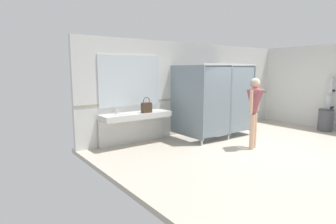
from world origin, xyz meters
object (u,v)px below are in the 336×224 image
(paper_towel_dispenser_lower, at_px, (331,102))
(soap_dispenser, at_px, (151,107))
(paper_cup, at_px, (145,111))
(handbag, at_px, (147,107))
(trash_bin, at_px, (325,120))
(person_standing, at_px, (254,104))
(paper_towel_dispenser_upper, at_px, (332,85))

(paper_towel_dispenser_lower, relative_size, soap_dispenser, 2.34)
(paper_cup, bearing_deg, handbag, -64.99)
(trash_bin, distance_m, person_standing, 3.53)
(paper_towel_dispenser_lower, bearing_deg, paper_cup, 160.43)
(person_standing, bearing_deg, paper_cup, 135.23)
(paper_towel_dispenser_upper, distance_m, person_standing, 3.73)
(paper_towel_dispenser_lower, bearing_deg, handbag, 160.76)
(soap_dispenser, bearing_deg, trash_bin, -24.24)
(paper_towel_dispenser_upper, distance_m, handbag, 5.93)
(soap_dispenser, relative_size, paper_cup, 1.81)
(paper_towel_dispenser_lower, bearing_deg, person_standing, 178.17)
(paper_towel_dispenser_lower, bearing_deg, paper_towel_dispenser_upper, 90.00)
(paper_towel_dispenser_lower, distance_m, handbag, 5.92)
(person_standing, xyz_separation_m, handbag, (-1.87, 1.83, -0.12))
(paper_towel_dispenser_upper, bearing_deg, paper_towel_dispenser_lower, -90.00)
(handbag, xyz_separation_m, paper_cup, (-0.02, 0.04, -0.09))
(trash_bin, distance_m, handbag, 5.70)
(trash_bin, distance_m, soap_dispenser, 5.50)
(trash_bin, relative_size, soap_dispenser, 3.76)
(paper_towel_dispenser_upper, relative_size, handbag, 1.15)
(paper_towel_dispenser_upper, height_order, paper_cup, paper_towel_dispenser_upper)
(handbag, xyz_separation_m, soap_dispenser, (0.33, 0.30, -0.06))
(paper_towel_dispenser_upper, xyz_separation_m, trash_bin, (-0.27, 0.00, -1.08))
(paper_towel_dispenser_lower, height_order, handbag, handbag)
(paper_towel_dispenser_upper, relative_size, paper_towel_dispenser_lower, 1.07)
(person_standing, bearing_deg, paper_towel_dispenser_lower, -1.83)
(paper_towel_dispenser_upper, relative_size, paper_cup, 4.52)
(trash_bin, xyz_separation_m, person_standing, (-3.45, 0.12, 0.74))
(paper_towel_dispenser_upper, height_order, handbag, paper_towel_dispenser_upper)
(trash_bin, bearing_deg, paper_towel_dispenser_lower, -0.12)
(paper_towel_dispenser_lower, distance_m, trash_bin, 0.60)
(paper_towel_dispenser_upper, distance_m, trash_bin, 1.11)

